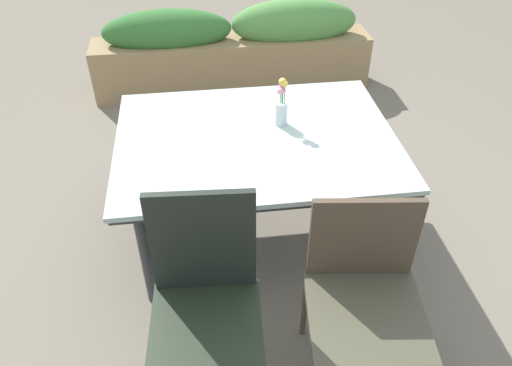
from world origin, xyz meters
The scene contains 6 objects.
ground_plane centered at (0.00, 0.00, 0.00)m, with size 12.00×12.00×0.00m, color #756B5B.
dining_table centered at (-0.03, 0.01, 0.66)m, with size 1.51×1.13×0.72m.
chair_near_right centered at (0.32, -0.92, 0.51)m, with size 0.55×0.55×0.89m.
chair_near_left centered at (-0.36, -0.92, 0.58)m, with size 0.48×0.48×1.02m.
flower_vase centered at (0.13, 0.12, 0.84)m, with size 0.07×0.07×0.28m.
planter_box centered at (0.03, 1.95, 0.37)m, with size 2.43×0.39×0.79m.
Camera 1 is at (-0.33, -2.26, 2.22)m, focal length 35.41 mm.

